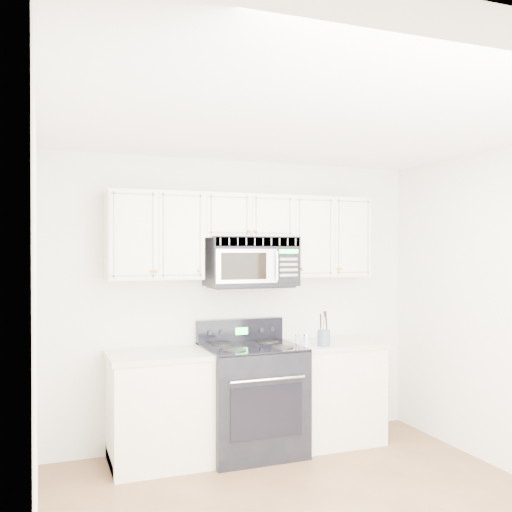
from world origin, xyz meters
name	(u,v)px	position (x,y,z in m)	size (l,w,h in m)	color
room	(328,323)	(0.00, 0.00, 1.30)	(3.51, 3.51, 2.61)	olive
base_cabinet_left	(160,412)	(-0.80, 1.44, 0.43)	(0.86, 0.65, 0.92)	white
base_cabinet_right	(331,395)	(0.80, 1.44, 0.43)	(0.86, 0.65, 0.92)	white
range	(251,397)	(0.00, 1.40, 0.48)	(0.82, 0.74, 1.14)	black
upper_cabinets	(245,232)	(0.00, 1.58, 1.93)	(2.44, 0.37, 0.75)	white
microwave	(251,261)	(0.05, 1.54, 1.67)	(0.80, 0.45, 0.44)	black
utensil_crock	(324,337)	(0.62, 1.25, 1.00)	(0.11, 0.11, 0.30)	slate
shaker_salt	(297,339)	(0.45, 1.43, 0.96)	(0.04, 0.04, 0.09)	silver
shaker_pepper	(306,340)	(0.47, 1.29, 0.98)	(0.05, 0.05, 0.11)	silver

